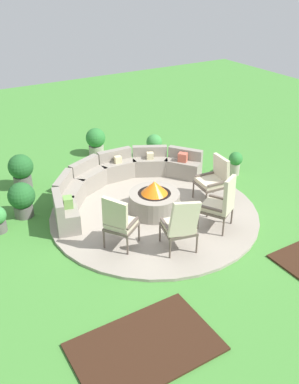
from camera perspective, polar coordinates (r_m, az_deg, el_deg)
ground_plane at (r=9.27m, az=0.64°, el=-2.95°), size 24.00×24.00×0.00m
patio_circle at (r=9.25m, az=0.64°, el=-2.79°), size 4.49×4.49×0.06m
mulch_bed_left at (r=6.44m, az=-0.60°, el=-20.10°), size 2.05×1.32×0.04m
fire_pit at (r=9.09m, az=0.65°, el=-1.09°), size 1.09×1.09×0.74m
curved_stone_bench at (r=10.02m, az=-4.61°, el=1.80°), size 4.09×2.13×0.70m
lounge_chair_front_left at (r=7.86m, az=-4.15°, el=-3.92°), size 0.74×0.77×1.15m
lounge_chair_front_right at (r=7.79m, az=4.20°, el=-4.37°), size 0.70×0.73×1.15m
lounge_chair_back_left at (r=8.53m, az=9.61°, el=-1.45°), size 0.76×0.80×1.17m
lounge_chair_back_right at (r=9.55m, az=8.73°, el=1.86°), size 0.66×0.64×1.03m
potted_plant_0 at (r=9.38m, az=-16.78°, el=-0.82°), size 0.57×0.57×0.78m
potted_plant_1 at (r=11.81m, az=0.63°, el=6.36°), size 0.43×0.43×0.67m
potted_plant_2 at (r=12.05m, az=-7.23°, el=6.89°), size 0.55×0.55×0.78m
potted_plant_3 at (r=11.03m, az=11.48°, el=4.00°), size 0.35×0.35×0.62m
potted_plant_5 at (r=10.54m, az=-16.87°, el=2.83°), size 0.59×0.59×0.87m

